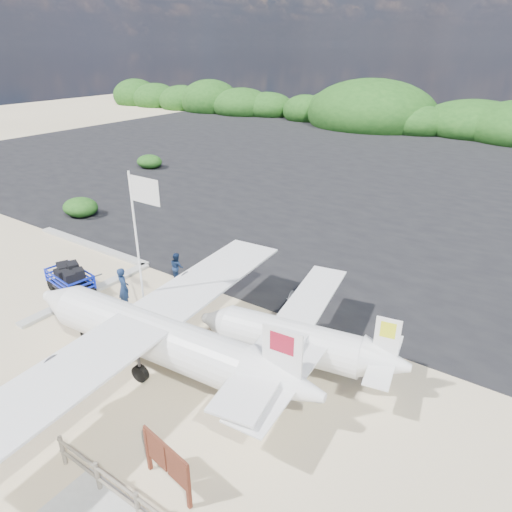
{
  "coord_description": "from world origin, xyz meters",
  "views": [
    {
      "loc": [
        12.55,
        -9.48,
        10.63
      ],
      "look_at": [
        1.93,
        5.93,
        1.93
      ],
      "focal_mm": 32.0,
      "sensor_mm": 36.0,
      "label": 1
    }
  ],
  "objects_px": {
    "aircraft_large": "(506,208)",
    "aircraft_small": "(331,154)",
    "flagpole": "(149,340)",
    "crew_b": "(177,267)",
    "baggage_cart": "(73,293)",
    "signboard": "(170,487)",
    "crew_a": "(124,288)"
  },
  "relations": [
    {
      "from": "baggage_cart",
      "to": "crew_a",
      "type": "height_order",
      "value": "crew_a"
    },
    {
      "from": "baggage_cart",
      "to": "aircraft_small",
      "type": "height_order",
      "value": "aircraft_small"
    },
    {
      "from": "aircraft_small",
      "to": "signboard",
      "type": "bearing_deg",
      "value": 100.16
    },
    {
      "from": "baggage_cart",
      "to": "aircraft_small",
      "type": "distance_m",
      "value": 34.38
    },
    {
      "from": "baggage_cart",
      "to": "crew_a",
      "type": "relative_size",
      "value": 1.34
    },
    {
      "from": "signboard",
      "to": "crew_a",
      "type": "bearing_deg",
      "value": 154.12
    },
    {
      "from": "flagpole",
      "to": "crew_b",
      "type": "xyz_separation_m",
      "value": [
        -2.54,
        4.37,
        0.74
      ]
    },
    {
      "from": "signboard",
      "to": "crew_b",
      "type": "bearing_deg",
      "value": 140.86
    },
    {
      "from": "aircraft_large",
      "to": "aircraft_small",
      "type": "relative_size",
      "value": 1.83
    },
    {
      "from": "crew_b",
      "to": "signboard",
      "type": "bearing_deg",
      "value": 152.47
    },
    {
      "from": "crew_a",
      "to": "aircraft_large",
      "type": "bearing_deg",
      "value": -98.42
    },
    {
      "from": "aircraft_large",
      "to": "flagpole",
      "type": "bearing_deg",
      "value": 66.04
    },
    {
      "from": "baggage_cart",
      "to": "flagpole",
      "type": "distance_m",
      "value": 5.77
    },
    {
      "from": "baggage_cart",
      "to": "aircraft_large",
      "type": "height_order",
      "value": "aircraft_large"
    },
    {
      "from": "flagpole",
      "to": "aircraft_small",
      "type": "distance_m",
      "value": 35.99
    },
    {
      "from": "crew_a",
      "to": "crew_b",
      "type": "height_order",
      "value": "crew_a"
    },
    {
      "from": "crew_b",
      "to": "aircraft_small",
      "type": "bearing_deg",
      "value": -57.72
    },
    {
      "from": "flagpole",
      "to": "baggage_cart",
      "type": "bearing_deg",
      "value": 174.02
    },
    {
      "from": "crew_a",
      "to": "aircraft_small",
      "type": "distance_m",
      "value": 34.3
    },
    {
      "from": "crew_b",
      "to": "aircraft_large",
      "type": "bearing_deg",
      "value": -98.46
    },
    {
      "from": "crew_a",
      "to": "signboard",
      "type": "bearing_deg",
      "value": 162.7
    },
    {
      "from": "crew_a",
      "to": "baggage_cart",
      "type": "bearing_deg",
      "value": 27.04
    },
    {
      "from": "crew_b",
      "to": "flagpole",
      "type": "bearing_deg",
      "value": 140.34
    },
    {
      "from": "baggage_cart",
      "to": "signboard",
      "type": "bearing_deg",
      "value": -15.86
    },
    {
      "from": "flagpole",
      "to": "aircraft_small",
      "type": "xyz_separation_m",
      "value": [
        -9.1,
        34.82,
        0.0
      ]
    },
    {
      "from": "baggage_cart",
      "to": "aircraft_large",
      "type": "distance_m",
      "value": 29.36
    },
    {
      "from": "crew_b",
      "to": "aircraft_large",
      "type": "relative_size",
      "value": 0.1
    },
    {
      "from": "aircraft_large",
      "to": "crew_b",
      "type": "bearing_deg",
      "value": 56.99
    },
    {
      "from": "flagpole",
      "to": "signboard",
      "type": "relative_size",
      "value": 3.52
    },
    {
      "from": "signboard",
      "to": "crew_b",
      "type": "relative_size",
      "value": 1.31
    },
    {
      "from": "crew_a",
      "to": "crew_b",
      "type": "distance_m",
      "value": 3.23
    },
    {
      "from": "signboard",
      "to": "aircraft_small",
      "type": "distance_m",
      "value": 41.76
    }
  ]
}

